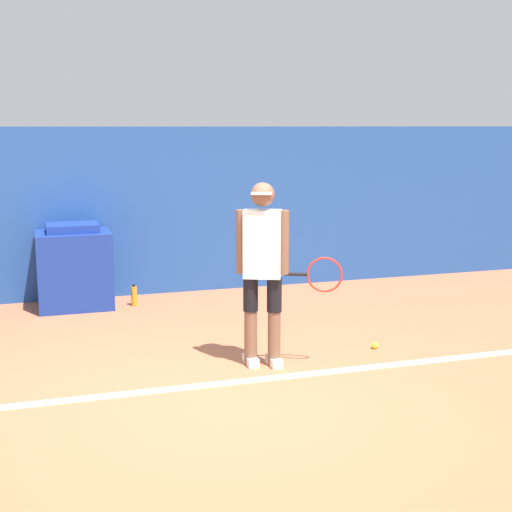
{
  "coord_description": "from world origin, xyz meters",
  "views": [
    {
      "loc": [
        -1.41,
        -5.32,
        2.21
      ],
      "look_at": [
        0.55,
        0.98,
        1.01
      ],
      "focal_mm": 50.0,
      "sensor_mm": 36.0,
      "label": 1
    }
  ],
  "objects": [
    {
      "name": "ground_plane",
      "position": [
        0.0,
        0.0,
        0.0
      ],
      "size": [
        24.0,
        24.0,
        0.0
      ],
      "primitive_type": "plane",
      "color": "#B76642"
    },
    {
      "name": "back_wall",
      "position": [
        0.0,
        4.0,
        1.1
      ],
      "size": [
        24.0,
        0.1,
        2.2
      ],
      "color": "#234C99",
      "rests_on": "ground_plane"
    },
    {
      "name": "court_baseline",
      "position": [
        0.0,
        0.4,
        0.01
      ],
      "size": [
        21.6,
        0.1,
        0.01
      ],
      "color": "white",
      "rests_on": "ground_plane"
    },
    {
      "name": "tennis_player",
      "position": [
        0.56,
        0.77,
        0.96
      ],
      "size": [
        0.91,
        0.46,
        1.71
      ],
      "rotation": [
        0.0,
        0.0,
        -0.4
      ],
      "color": "brown",
      "rests_on": "ground_plane"
    },
    {
      "name": "tennis_ball",
      "position": [
        1.78,
        0.91,
        0.03
      ],
      "size": [
        0.07,
        0.07,
        0.07
      ],
      "color": "#D1E533",
      "rests_on": "ground_plane"
    },
    {
      "name": "covered_chair",
      "position": [
        -0.99,
        3.54,
        0.5
      ],
      "size": [
        0.88,
        0.72,
        1.04
      ],
      "color": "navy",
      "rests_on": "ground_plane"
    },
    {
      "name": "water_bottle",
      "position": [
        -0.3,
        3.38,
        0.13
      ],
      "size": [
        0.07,
        0.07,
        0.27
      ],
      "color": "orange",
      "rests_on": "ground_plane"
    }
  ]
}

